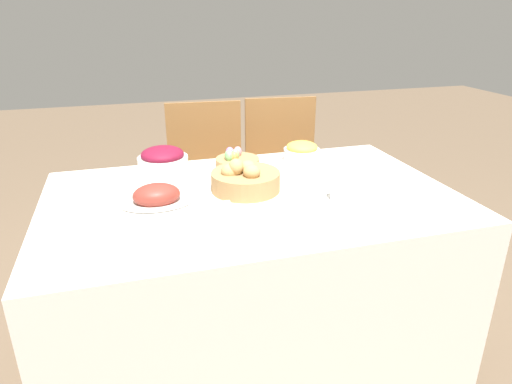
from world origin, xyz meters
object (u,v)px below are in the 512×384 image
(chair_far_right, at_px, (284,177))
(fork, at_px, (252,230))
(dinner_plate, at_px, (295,223))
(drinking_cup, at_px, (340,189))
(chair_far_center, at_px, (208,185))
(egg_basket, at_px, (236,160))
(butter_dish, at_px, (214,211))
(bread_basket, at_px, (245,179))
(ham_platter, at_px, (157,196))
(knife, at_px, (335,219))
(spoon, at_px, (343,218))
(beet_salad_bowl, at_px, (163,160))
(pineapple_bowl, at_px, (302,152))

(chair_far_right, bearing_deg, fork, -108.11)
(dinner_plate, distance_m, fork, 0.15)
(fork, distance_m, drinking_cup, 0.42)
(dinner_plate, bearing_deg, drinking_cup, 32.74)
(chair_far_center, distance_m, egg_basket, 0.55)
(dinner_plate, bearing_deg, chair_far_center, 94.77)
(chair_far_center, relative_size, butter_dish, 7.29)
(bread_basket, distance_m, ham_platter, 0.35)
(egg_basket, relative_size, fork, 1.16)
(knife, bearing_deg, dinner_plate, 177.06)
(bread_basket, height_order, spoon, bread_basket)
(chair_far_right, relative_size, beet_salad_bowl, 4.40)
(chair_far_right, distance_m, bread_basket, 0.94)
(butter_dish, bearing_deg, bread_basket, 49.27)
(chair_far_center, bearing_deg, beet_salad_bowl, -115.96)
(knife, relative_size, spoon, 1.00)
(beet_salad_bowl, relative_size, knife, 1.28)
(chair_far_right, distance_m, dinner_plate, 1.20)
(chair_far_right, distance_m, fork, 1.25)
(chair_far_right, relative_size, butter_dish, 7.29)
(bread_basket, distance_m, butter_dish, 0.25)
(fork, bearing_deg, butter_dish, 119.21)
(fork, bearing_deg, bread_basket, 75.83)
(fork, relative_size, drinking_cup, 1.94)
(bread_basket, relative_size, beet_salad_bowl, 1.24)
(egg_basket, bearing_deg, ham_platter, -138.88)
(chair_far_center, height_order, pineapple_bowl, chair_far_center)
(ham_platter, xyz_separation_m, butter_dish, (0.18, -0.16, -0.01))
(chair_far_right, height_order, spoon, chair_far_right)
(egg_basket, height_order, butter_dish, egg_basket)
(egg_basket, xyz_separation_m, spoon, (0.21, -0.65, -0.02))
(pineapple_bowl, xyz_separation_m, knife, (-0.13, -0.63, -0.04))
(beet_salad_bowl, bearing_deg, chair_far_center, 59.19)
(chair_far_right, relative_size, dinner_plate, 3.93)
(fork, distance_m, butter_dish, 0.18)
(egg_basket, xyz_separation_m, beet_salad_bowl, (-0.33, 0.00, 0.03))
(fork, bearing_deg, knife, -2.94)
(fork, bearing_deg, drinking_cup, 18.72)
(spoon, bearing_deg, egg_basket, 111.34)
(pineapple_bowl, distance_m, fork, 0.76)
(chair_far_right, xyz_separation_m, fork, (-0.51, -1.11, 0.27))
(chair_far_right, xyz_separation_m, knife, (-0.21, -1.11, 0.27))
(fork, distance_m, knife, 0.29)
(pineapple_bowl, relative_size, dinner_plate, 0.70)
(egg_basket, distance_m, pineapple_bowl, 0.31)
(bread_basket, relative_size, egg_basket, 1.36)
(spoon, bearing_deg, beet_salad_bowl, 132.75)
(ham_platter, distance_m, fork, 0.42)
(ham_platter, distance_m, butter_dish, 0.24)
(dinner_plate, height_order, knife, dinner_plate)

